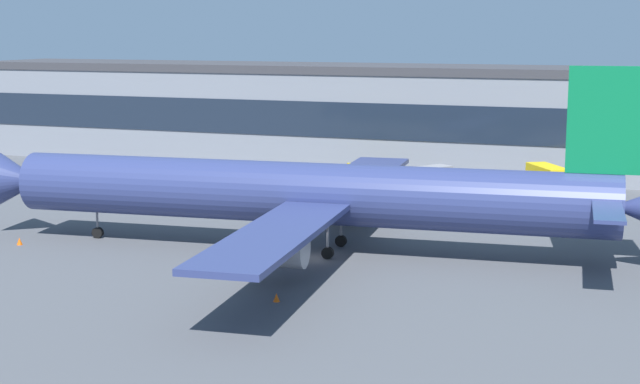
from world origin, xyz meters
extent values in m
plane|color=#4C4F54|center=(0.00, 0.00, 0.00)|extent=(600.00, 600.00, 0.00)
cube|color=gray|center=(0.00, 58.07, 7.09)|extent=(152.16, 16.89, 14.18)
cube|color=#38383D|center=(0.00, 58.07, 14.78)|extent=(155.20, 17.23, 1.20)
cube|color=#192333|center=(0.00, 49.58, 7.80)|extent=(149.11, 0.16, 5.10)
cylinder|color=navy|center=(-1.96, 2.67, 5.54)|extent=(57.29, 11.19, 5.76)
cone|color=navy|center=(-32.05, -0.22, 5.54)|extent=(5.68, 5.94, 5.47)
cube|color=#0C723F|center=(25.41, 5.30, 13.03)|extent=(8.07, 1.27, 9.21)
cube|color=navy|center=(25.52, -1.05, 6.41)|extent=(3.38, 10.55, 0.30)
cube|color=navy|center=(24.31, 11.56, 6.41)|extent=(3.38, 10.55, 0.30)
cube|color=navy|center=(1.53, -12.77, 4.97)|extent=(8.43, 26.11, 0.50)
cube|color=navy|center=(-1.48, 18.50, 4.97)|extent=(8.43, 26.11, 0.50)
cylinder|color=#99999E|center=(0.17, -9.04, 2.99)|extent=(5.03, 3.61, 3.17)
cylinder|color=#99999E|center=(-2.10, 14.57, 2.99)|extent=(5.03, 3.61, 3.17)
cylinder|color=black|center=(-23.53, 0.60, 0.55)|extent=(1.14, 0.60, 1.10)
cylinder|color=slate|center=(-23.53, 0.60, 2.16)|extent=(0.24, 0.24, 2.67)
cylinder|color=black|center=(1.12, 0.37, 0.55)|extent=(1.14, 0.60, 1.10)
cylinder|color=slate|center=(1.12, 0.37, 2.16)|extent=(0.24, 0.24, 2.67)
cylinder|color=black|center=(0.63, 5.52, 0.55)|extent=(1.14, 0.60, 1.10)
cylinder|color=slate|center=(0.63, 5.52, 2.16)|extent=(0.24, 0.24, 2.67)
cube|color=yellow|center=(-9.24, 41.96, 1.45)|extent=(4.85, 5.49, 2.20)
cube|color=black|center=(-8.39, 40.81, 1.89)|extent=(2.71, 2.66, 0.55)
cylinder|color=black|center=(-7.36, 41.08, 0.35)|extent=(0.66, 0.74, 0.70)
cylinder|color=black|center=(-8.96, 39.91, 0.35)|extent=(0.66, 0.74, 0.70)
cylinder|color=black|center=(-9.52, 44.02, 0.35)|extent=(0.66, 0.74, 0.70)
cylinder|color=black|center=(-11.11, 42.85, 0.35)|extent=(0.66, 0.74, 0.70)
cube|color=gray|center=(1.47, 36.96, 1.95)|extent=(5.39, 6.30, 3.20)
cube|color=black|center=(0.53, 35.61, 2.59)|extent=(3.01, 2.98, 0.80)
cylinder|color=black|center=(1.16, 34.62, 0.35)|extent=(0.65, 0.75, 0.70)
cylinder|color=black|center=(-0.61, 35.85, 0.35)|extent=(0.65, 0.75, 0.70)
cylinder|color=black|center=(3.56, 38.07, 0.35)|extent=(0.65, 0.75, 0.70)
cylinder|color=black|center=(1.78, 39.30, 0.35)|extent=(0.65, 0.75, 0.70)
cube|color=white|center=(-52.58, 40.26, 1.10)|extent=(4.69, 4.10, 1.50)
cube|color=black|center=(-51.59, 40.97, 1.40)|extent=(2.27, 2.32, 0.38)
cylinder|color=black|center=(-51.82, 41.85, 0.35)|extent=(0.74, 0.65, 0.70)
cylinder|color=black|center=(-50.83, 40.46, 0.35)|extent=(0.74, 0.65, 0.70)
cylinder|color=black|center=(-54.33, 40.07, 0.35)|extent=(0.74, 0.65, 0.70)
cylinder|color=black|center=(-53.34, 38.67, 0.35)|extent=(0.74, 0.65, 0.70)
cube|color=yellow|center=(15.92, 38.77, 2.25)|extent=(6.03, 7.48, 3.80)
cube|color=black|center=(16.97, 37.09, 3.01)|extent=(3.37, 3.41, 0.95)
cylinder|color=black|center=(18.25, 37.26, 0.35)|extent=(0.63, 0.75, 0.70)
cylinder|color=black|center=(16.27, 36.01, 0.35)|extent=(0.63, 0.75, 0.70)
cylinder|color=black|center=(15.57, 41.52, 0.35)|extent=(0.63, 0.75, 0.70)
cylinder|color=black|center=(13.59, 40.28, 0.35)|extent=(0.63, 0.75, 0.70)
cone|color=#F2590C|center=(2.13, -13.98, 0.33)|extent=(0.53, 0.53, 0.67)
cone|color=#F2590C|center=(-28.94, -4.69, 0.35)|extent=(0.56, 0.56, 0.70)
camera|label=1|loc=(29.95, -79.24, 20.77)|focal=53.48mm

